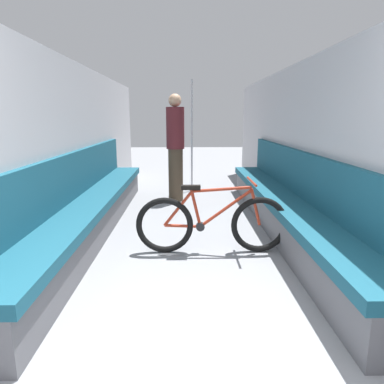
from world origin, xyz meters
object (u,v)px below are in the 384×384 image
at_px(bicycle, 212,223).
at_px(passenger_standing, 175,147).
at_px(bench_seat_row_left, 91,208).
at_px(grab_pole_near, 192,138).
at_px(bench_seat_row_right, 286,207).

xyz_separation_m(bicycle, passenger_standing, (-0.44, 2.30, 0.60)).
height_order(bicycle, passenger_standing, passenger_standing).
xyz_separation_m(bench_seat_row_left, grab_pole_near, (1.29, 2.45, 0.70)).
relative_size(bench_seat_row_left, passenger_standing, 2.76).
distance_m(bicycle, passenger_standing, 2.42).
relative_size(bench_seat_row_right, grab_pole_near, 2.36).
bearing_deg(bicycle, bench_seat_row_left, 141.27).
distance_m(bench_seat_row_left, bench_seat_row_right, 2.41).
bearing_deg(grab_pole_near, bench_seat_row_right, -65.41).
bearing_deg(bench_seat_row_right, grab_pole_near, 114.59).
height_order(bench_seat_row_left, grab_pole_near, grab_pole_near).
xyz_separation_m(bench_seat_row_right, bicycle, (-0.97, -0.65, 0.00)).
xyz_separation_m(bench_seat_row_left, bench_seat_row_right, (2.41, 0.00, 0.00)).
relative_size(bench_seat_row_right, bicycle, 3.06).
relative_size(bench_seat_row_left, bicycle, 3.06).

